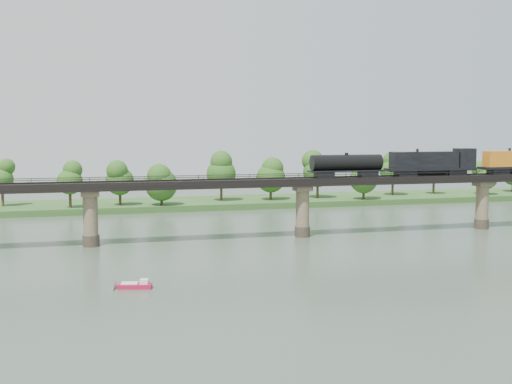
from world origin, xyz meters
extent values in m
plane|color=#374638|center=(0.00, 0.00, 0.00)|extent=(400.00, 400.00, 0.00)
cube|color=#2B5120|center=(0.00, 85.00, 0.80)|extent=(300.00, 24.00, 1.60)
cylinder|color=#473A2D|center=(-40.00, 30.00, 1.00)|extent=(3.00, 3.00, 2.00)
cylinder|color=#807053|center=(-40.00, 30.00, 5.50)|extent=(2.60, 2.60, 9.00)
cube|color=#807053|center=(-40.00, 30.00, 9.50)|extent=(3.20, 3.20, 1.00)
cylinder|color=#473A2D|center=(0.00, 30.00, 1.00)|extent=(3.00, 3.00, 2.00)
cylinder|color=#807053|center=(0.00, 30.00, 5.50)|extent=(2.60, 2.60, 9.00)
cube|color=#807053|center=(0.00, 30.00, 9.50)|extent=(3.20, 3.20, 1.00)
cylinder|color=#473A2D|center=(40.00, 30.00, 1.00)|extent=(3.00, 3.00, 2.00)
cylinder|color=#807053|center=(40.00, 30.00, 5.50)|extent=(2.60, 2.60, 9.00)
cube|color=#807053|center=(40.00, 30.00, 9.50)|extent=(3.20, 3.20, 1.00)
cube|color=black|center=(0.00, 30.00, 10.75)|extent=(220.00, 5.00, 1.50)
cube|color=black|center=(0.00, 29.25, 11.58)|extent=(220.00, 0.12, 0.16)
cube|color=black|center=(0.00, 30.75, 11.58)|extent=(220.00, 0.12, 0.16)
cube|color=black|center=(0.00, 27.60, 12.20)|extent=(220.00, 0.10, 0.10)
cube|color=black|center=(0.00, 32.40, 12.20)|extent=(220.00, 0.10, 0.10)
cube|color=black|center=(0.00, 27.60, 11.85)|extent=(0.08, 0.08, 0.70)
cube|color=black|center=(0.00, 32.40, 11.85)|extent=(0.08, 0.08, 0.70)
cylinder|color=#382619|center=(-60.94, 84.18, 3.46)|extent=(0.70, 0.70, 3.71)
sphere|color=#214D16|center=(-60.94, 84.18, 8.41)|extent=(5.67, 5.67, 5.67)
sphere|color=#214D16|center=(-60.94, 84.18, 11.50)|extent=(4.25, 4.25, 4.25)
cylinder|color=#382619|center=(-44.43, 76.31, 3.35)|extent=(0.70, 0.70, 3.51)
sphere|color=#214D16|center=(-44.43, 76.31, 8.03)|extent=(6.31, 6.31, 6.31)
sphere|color=#214D16|center=(-44.43, 76.31, 10.96)|extent=(4.73, 4.73, 4.73)
cylinder|color=#382619|center=(-32.24, 78.84, 3.27)|extent=(0.70, 0.70, 3.34)
sphere|color=#214D16|center=(-32.24, 78.84, 7.73)|extent=(7.18, 7.18, 7.18)
sphere|color=#214D16|center=(-32.24, 78.84, 10.52)|extent=(5.39, 5.39, 5.39)
cylinder|color=#382619|center=(-22.01, 76.15, 3.01)|extent=(0.70, 0.70, 2.83)
sphere|color=#214D16|center=(-22.01, 76.15, 6.78)|extent=(8.26, 8.26, 8.26)
sphere|color=#214D16|center=(-22.01, 76.15, 9.14)|extent=(6.19, 6.19, 6.19)
cylinder|color=#382619|center=(-5.04, 82.68, 3.58)|extent=(0.70, 0.70, 3.96)
sphere|color=#214D16|center=(-5.04, 82.68, 8.87)|extent=(8.07, 8.07, 8.07)
sphere|color=#214D16|center=(-5.04, 82.68, 12.17)|extent=(6.05, 6.05, 6.05)
cylinder|color=#382619|center=(8.52, 81.14, 3.23)|extent=(0.70, 0.70, 3.27)
sphere|color=#214D16|center=(8.52, 81.14, 7.59)|extent=(8.03, 8.03, 8.03)
sphere|color=#214D16|center=(8.52, 81.14, 10.31)|extent=(6.02, 6.02, 6.02)
cylinder|color=#382619|center=(22.65, 82.31, 3.56)|extent=(0.70, 0.70, 3.92)
sphere|color=#214D16|center=(22.65, 82.31, 8.79)|extent=(8.29, 8.29, 8.29)
sphere|color=#214D16|center=(22.65, 82.31, 12.05)|extent=(6.21, 6.21, 6.21)
cylinder|color=#382619|center=(33.59, 75.35, 3.11)|extent=(0.70, 0.70, 3.02)
sphere|color=#214D16|center=(33.59, 75.35, 7.15)|extent=(7.74, 7.74, 7.74)
sphere|color=#214D16|center=(33.59, 75.35, 9.67)|extent=(5.80, 5.80, 5.80)
cylinder|color=#382619|center=(46.81, 84.03, 3.50)|extent=(0.70, 0.70, 3.80)
sphere|color=#214D16|center=(46.81, 84.03, 8.56)|extent=(7.47, 7.47, 7.47)
sphere|color=#214D16|center=(46.81, 84.03, 11.73)|extent=(5.60, 5.60, 5.60)
cylinder|color=#382619|center=(60.48, 84.26, 3.29)|extent=(0.70, 0.70, 3.38)
sphere|color=#214D16|center=(60.48, 84.26, 7.80)|extent=(6.23, 6.23, 6.23)
sphere|color=#214D16|center=(60.48, 84.26, 10.62)|extent=(4.67, 4.67, 4.67)
cylinder|color=#382619|center=(74.35, 78.39, 2.99)|extent=(0.70, 0.70, 2.77)
sphere|color=#214D16|center=(74.35, 78.39, 6.68)|extent=(7.04, 7.04, 7.04)
sphere|color=#214D16|center=(74.35, 78.39, 8.99)|extent=(5.28, 5.28, 5.28)
cube|color=black|center=(43.64, 30.00, 12.07)|extent=(4.13, 2.48, 1.14)
cube|color=black|center=(33.32, 30.00, 12.07)|extent=(4.13, 2.48, 1.14)
cube|color=black|center=(21.97, 30.00, 12.07)|extent=(4.13, 2.48, 1.14)
cube|color=black|center=(27.64, 30.00, 12.79)|extent=(19.61, 3.10, 0.52)
cube|color=black|center=(26.10, 30.00, 14.70)|extent=(14.45, 2.79, 3.30)
cube|color=black|center=(35.38, 30.00, 15.01)|extent=(3.71, 3.10, 3.92)
cylinder|color=black|center=(27.64, 30.00, 12.22)|extent=(6.19, 1.44, 1.44)
cube|color=black|center=(13.71, 30.00, 12.07)|extent=(3.61, 2.27, 1.14)
cube|color=black|center=(4.43, 30.00, 12.07)|extent=(3.61, 2.27, 1.14)
cube|color=black|center=(9.07, 30.00, 12.74)|extent=(15.48, 2.48, 0.31)
cylinder|color=black|center=(9.07, 30.00, 14.39)|extent=(14.45, 3.10, 3.10)
cylinder|color=black|center=(9.07, 30.00, 16.04)|extent=(0.72, 0.72, 0.52)
cube|color=#B71437|center=(-34.78, -3.12, 0.31)|extent=(4.64, 2.57, 0.61)
cube|color=white|center=(-35.47, -2.96, 0.66)|extent=(2.36, 1.78, 0.22)
cube|color=white|center=(-33.59, -3.41, 0.92)|extent=(1.27, 1.27, 0.61)
camera|label=1|loc=(-40.80, -87.21, 20.81)|focal=45.00mm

